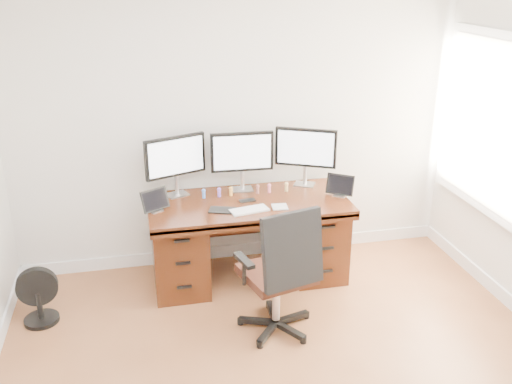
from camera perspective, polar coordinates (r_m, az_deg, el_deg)
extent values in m
cube|color=silver|center=(5.08, -1.83, 7.27)|extent=(4.00, 0.10, 2.70)
cube|color=white|center=(5.14, 22.14, 6.42)|extent=(0.04, 1.30, 1.50)
cube|color=white|center=(5.13, 21.95, 6.41)|extent=(0.01, 1.15, 1.35)
cube|color=#3E1B0C|center=(4.86, -0.76, -1.18)|extent=(1.70, 0.80, 0.05)
cube|color=#3E1B0C|center=(4.97, -7.68, -5.60)|extent=(0.45, 0.70, 0.70)
cube|color=#3E1B0C|center=(5.19, 5.77, -4.31)|extent=(0.45, 0.70, 0.70)
cube|color=black|center=(5.22, -1.41, -2.20)|extent=(0.74, 0.03, 0.40)
cylinder|color=black|center=(4.53, 1.99, -12.98)|extent=(0.68, 0.68, 0.08)
cylinder|color=silver|center=(4.40, 2.03, -10.42)|extent=(0.06, 0.06, 0.40)
cube|color=#361910|center=(4.30, 2.07, -8.16)|extent=(0.58, 0.57, 0.07)
cube|color=black|center=(3.99, 3.68, -5.83)|extent=(0.46, 0.17, 0.55)
cube|color=black|center=(4.10, -1.20, -6.86)|extent=(0.12, 0.25, 0.03)
cube|color=black|center=(4.33, 5.21, -5.26)|extent=(0.12, 0.25, 0.03)
cylinder|color=black|center=(4.91, -20.63, -11.84)|extent=(0.27, 0.27, 0.03)
cylinder|color=black|center=(4.84, -20.83, -10.56)|extent=(0.04, 0.04, 0.22)
cylinder|color=black|center=(4.76, -21.09, -8.93)|extent=(0.32, 0.09, 0.31)
cube|color=silver|center=(5.03, -7.88, -0.24)|extent=(0.22, 0.19, 0.01)
cylinder|color=silver|center=(4.99, -7.92, 0.67)|extent=(0.04, 0.04, 0.18)
cube|color=black|center=(4.91, -8.08, 3.56)|extent=(0.53, 0.23, 0.35)
cube|color=white|center=(4.89, -7.98, 3.50)|extent=(0.47, 0.18, 0.30)
cube|color=silver|center=(5.10, -1.37, 0.29)|extent=(0.19, 0.15, 0.01)
cylinder|color=silver|center=(5.06, -1.38, 1.18)|extent=(0.04, 0.04, 0.18)
cube|color=black|center=(4.98, -1.41, 4.04)|extent=(0.55, 0.06, 0.35)
cube|color=white|center=(4.96, -1.37, 3.97)|extent=(0.50, 0.02, 0.30)
cube|color=silver|center=(5.23, 4.88, 0.78)|extent=(0.22, 0.21, 0.01)
cylinder|color=silver|center=(5.20, 4.91, 1.66)|extent=(0.04, 0.04, 0.18)
cube|color=black|center=(5.11, 5.00, 4.45)|extent=(0.51, 0.28, 0.35)
cube|color=white|center=(5.10, 4.96, 4.38)|extent=(0.45, 0.23, 0.30)
cube|color=silver|center=(4.72, -9.98, -1.84)|extent=(0.13, 0.12, 0.01)
cube|color=black|center=(4.68, -10.06, -0.79)|extent=(0.24, 0.18, 0.17)
cube|color=silver|center=(5.02, 8.38, -0.29)|extent=(0.13, 0.12, 0.01)
cube|color=black|center=(4.98, 8.44, 0.71)|extent=(0.23, 0.19, 0.17)
cube|color=white|center=(4.66, -0.68, -1.82)|extent=(0.33, 0.19, 0.01)
cube|color=silver|center=(4.73, 2.39, -1.49)|extent=(0.14, 0.14, 0.01)
cube|color=black|center=(4.67, -3.41, -1.82)|extent=(0.24, 0.20, 0.01)
cube|color=black|center=(4.85, -0.86, -0.85)|extent=(0.14, 0.08, 0.01)
cylinder|color=#4679DC|center=(4.93, -5.24, -0.30)|extent=(0.03, 0.03, 0.06)
sphere|color=#4679DC|center=(4.91, -5.26, 0.13)|extent=(0.03, 0.03, 0.03)
cylinder|color=#8254D7|center=(4.94, -3.70, -0.17)|extent=(0.03, 0.03, 0.06)
sphere|color=#8254D7|center=(4.93, -3.71, 0.26)|extent=(0.03, 0.03, 0.03)
cylinder|color=#FFB246|center=(4.96, -2.52, -0.08)|extent=(0.03, 0.03, 0.06)
sphere|color=#FFB246|center=(4.94, -2.53, 0.35)|extent=(0.03, 0.03, 0.03)
cylinder|color=brown|center=(5.00, 0.17, 0.14)|extent=(0.03, 0.03, 0.06)
sphere|color=brown|center=(4.98, 0.17, 0.57)|extent=(0.03, 0.03, 0.03)
cylinder|color=pink|center=(5.02, 1.33, 0.23)|extent=(0.03, 0.03, 0.06)
sphere|color=pink|center=(5.01, 1.33, 0.66)|extent=(0.03, 0.03, 0.03)
cylinder|color=tan|center=(5.06, 3.06, 0.37)|extent=(0.03, 0.03, 0.06)
sphere|color=tan|center=(5.04, 3.07, 0.80)|extent=(0.03, 0.03, 0.03)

